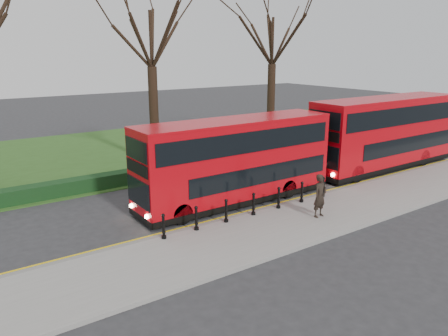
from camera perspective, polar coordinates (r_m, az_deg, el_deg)
ground at (r=20.40m, az=-1.47°, el=-6.14°), size 120.00×120.00×0.00m
pavement at (r=18.13m, az=3.81°, el=-8.75°), size 60.00×4.00×0.15m
kerb at (r=19.61m, az=0.15°, el=-6.82°), size 60.00×0.25×0.16m
grass_verge at (r=33.44m, az=-15.73°, el=1.84°), size 60.00×18.00×0.06m
hedge at (r=25.95m, az=-9.75°, el=-0.74°), size 60.00×0.90×0.80m
yellow_line_outer at (r=19.86m, az=-0.35°, el=-6.73°), size 60.00×0.10×0.01m
yellow_line_inner at (r=20.01m, az=-0.68°, el=-6.56°), size 60.00×0.10×0.01m
tree_mid at (r=28.74m, az=-9.57°, el=17.05°), size 7.44×7.44×11.63m
tree_right at (r=34.26m, az=6.39°, el=16.79°), size 7.42×7.42×11.60m
bollard_row at (r=19.88m, az=3.88°, el=-4.76°), size 9.24×0.15×1.00m
bus_lead at (r=21.54m, az=1.59°, el=0.89°), size 10.49×2.41×4.17m
bus_rear at (r=29.71m, az=20.31°, el=4.28°), size 11.38×2.61×4.53m
pedestrian at (r=19.95m, az=12.44°, el=-3.56°), size 0.76×0.54×1.97m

